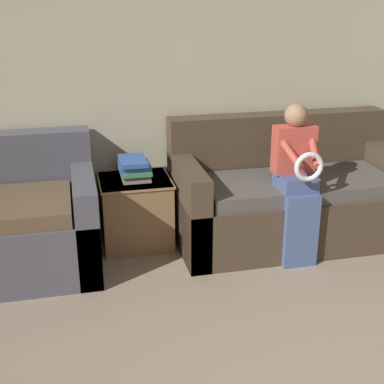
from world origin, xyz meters
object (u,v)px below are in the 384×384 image
Objects in this scene: couch_main at (288,197)px; side_shelf at (136,211)px; child_left_seated at (297,178)px; book_stack at (134,169)px.

side_shelf is at bearing 173.02° from couch_main.
couch_main is 0.49m from child_left_seated.
side_shelf is 0.35m from book_stack.
book_stack is (-1.13, 0.53, -0.02)m from child_left_seated.
couch_main reaches higher than book_stack.
child_left_seated reaches higher than book_stack.
book_stack is at bearing 172.87° from couch_main.
child_left_seated is 3.84× the size of book_stack.
side_shelf is (-1.13, 0.53, -0.37)m from child_left_seated.
couch_main is at bearing -7.13° from book_stack.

